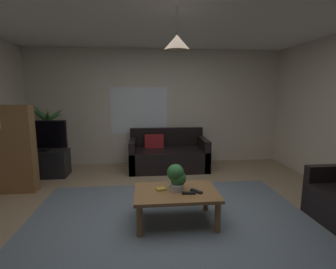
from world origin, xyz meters
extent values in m
cube|color=#9E8466|center=(0.00, 0.00, -0.01)|extent=(5.54, 5.37, 0.02)
cube|color=slate|center=(0.00, -0.20, 0.00)|extent=(3.60, 2.95, 0.01)
cube|color=beige|center=(0.00, 2.71, 1.26)|extent=(5.66, 0.06, 2.51)
cube|color=white|center=(0.00, 0.00, 2.52)|extent=(5.54, 5.37, 0.02)
cube|color=white|center=(-0.40, 2.68, 1.19)|extent=(1.24, 0.01, 1.02)
cube|color=black|center=(0.19, 2.15, 0.21)|extent=(1.59, 0.86, 0.42)
cube|color=black|center=(0.19, 2.52, 0.62)|extent=(1.59, 0.12, 0.40)
cube|color=black|center=(-0.54, 2.15, 0.32)|extent=(0.12, 0.86, 0.64)
cube|color=black|center=(0.93, 2.15, 0.32)|extent=(0.12, 0.86, 0.64)
cube|color=maroon|center=(-0.09, 2.34, 0.56)|extent=(0.40, 0.12, 0.28)
cube|color=black|center=(2.24, 0.07, 0.32)|extent=(0.86, 0.12, 0.64)
cube|color=olive|center=(0.07, -0.03, 0.38)|extent=(1.01, 0.67, 0.04)
cylinder|color=olive|center=(-0.38, -0.31, 0.18)|extent=(0.07, 0.07, 0.36)
cylinder|color=olive|center=(0.51, -0.31, 0.18)|extent=(0.07, 0.07, 0.36)
cylinder|color=olive|center=(-0.38, 0.24, 0.18)|extent=(0.07, 0.07, 0.36)
cylinder|color=olive|center=(0.51, 0.24, 0.18)|extent=(0.07, 0.07, 0.36)
cube|color=gold|center=(-0.11, 0.02, 0.42)|extent=(0.13, 0.11, 0.02)
cube|color=black|center=(0.31, -0.09, 0.42)|extent=(0.14, 0.16, 0.02)
cube|color=black|center=(0.20, -0.13, 0.42)|extent=(0.16, 0.06, 0.02)
cylinder|color=beige|center=(0.07, -0.01, 0.44)|extent=(0.18, 0.18, 0.08)
sphere|color=#2D6B33|center=(0.10, 0.01, 0.55)|extent=(0.20, 0.20, 0.20)
sphere|color=#2D6B33|center=(0.06, 0.01, 0.62)|extent=(0.21, 0.21, 0.21)
cube|color=black|center=(-2.22, 1.93, 0.25)|extent=(0.90, 0.44, 0.50)
cube|color=black|center=(-2.22, 1.91, 0.81)|extent=(0.94, 0.05, 0.53)
cube|color=black|center=(-2.22, 1.89, 0.81)|extent=(0.90, 0.00, 0.49)
cube|color=black|center=(-2.22, 1.91, 0.52)|extent=(0.24, 0.16, 0.04)
cylinder|color=#B77051|center=(-2.29, 2.45, 0.15)|extent=(0.32, 0.32, 0.30)
cylinder|color=brown|center=(-2.29, 2.45, 0.67)|extent=(0.05, 0.05, 0.74)
cone|color=#3D7F3D|center=(-2.11, 2.42, 1.10)|extent=(0.40, 0.18, 0.21)
cone|color=#3D7F3D|center=(-2.14, 2.59, 1.14)|extent=(0.36, 0.38, 0.34)
cone|color=#3D7F3D|center=(-2.32, 2.64, 1.15)|extent=(0.15, 0.44, 0.32)
cone|color=#3D7F3D|center=(-2.46, 2.54, 1.18)|extent=(0.41, 0.30, 0.39)
cone|color=#3D7F3D|center=(-2.44, 2.38, 1.16)|extent=(0.38, 0.24, 0.34)
cone|color=#3D7F3D|center=(-2.34, 2.21, 1.17)|extent=(0.17, 0.53, 0.36)
cone|color=#3D7F3D|center=(-2.21, 2.31, 1.12)|extent=(0.24, 0.35, 0.29)
cube|color=olive|center=(-2.40, 1.19, 0.70)|extent=(0.70, 0.22, 1.40)
cylinder|color=black|center=(0.07, -0.03, 2.37)|extent=(0.01, 0.01, 0.30)
cone|color=tan|center=(0.07, -0.03, 2.14)|extent=(0.30, 0.30, 0.16)
camera|label=1|loc=(-0.32, -2.92, 1.60)|focal=26.99mm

